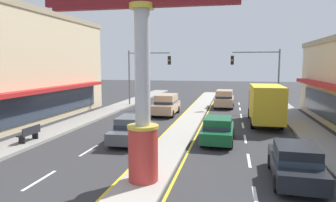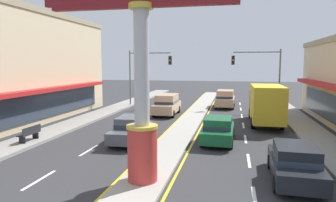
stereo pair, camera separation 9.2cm
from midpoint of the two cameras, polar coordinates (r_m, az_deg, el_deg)
The scene contains 14 objects.
median_strip at distance 24.45m, azimuth 3.73°, elevation -3.99°, with size 1.87×52.00×0.14m, color #A39E93.
sidewalk_left at distance 25.30m, azimuth -16.83°, elevation -3.86°, with size 2.27×60.00×0.18m, color gray.
sidewalk_right at distance 22.88m, azimuth 25.09°, elevation -5.34°, with size 2.27×60.00×0.18m, color gray.
lane_markings at distance 23.15m, azimuth 3.25°, elevation -4.77°, with size 8.61×52.00×0.01m.
district_sign at distance 11.58m, azimuth -5.05°, elevation 6.00°, with size 7.75×1.22×8.14m.
traffic_light_left_side at distance 33.83m, azimuth -4.56°, elevation 6.14°, with size 4.86×0.46×6.20m.
traffic_light_right_side at distance 32.45m, azimuth 16.89°, elevation 5.84°, with size 4.86×0.46×6.20m.
sedan_near_right_lane at distance 18.67m, azimuth -7.05°, elevation -5.20°, with size 2.01×4.39×1.53m.
suv_far_right_lane at distance 28.26m, azimuth -0.42°, elevation -0.62°, with size 1.97×4.60×1.90m.
box_truck_near_left_lane at distance 24.62m, azimuth 17.62°, elevation -0.40°, with size 2.29×6.91×3.12m.
sedan_mid_left_lane at distance 13.40m, azimuth 22.53°, elevation -10.55°, with size 1.95×4.36×1.53m.
sedan_far_left_oncoming at distance 18.64m, azimuth 9.22°, elevation -5.26°, with size 1.94×4.35×1.53m.
suv_kerb_right at distance 33.54m, azimuth 10.43°, elevation 0.46°, with size 2.07×4.65×1.90m.
street_bench at distance 19.79m, azimuth -24.61°, elevation -5.50°, with size 0.48×1.60×0.88m.
Camera 1 is at (3.31, -5.79, 4.69)m, focal length 32.59 mm.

